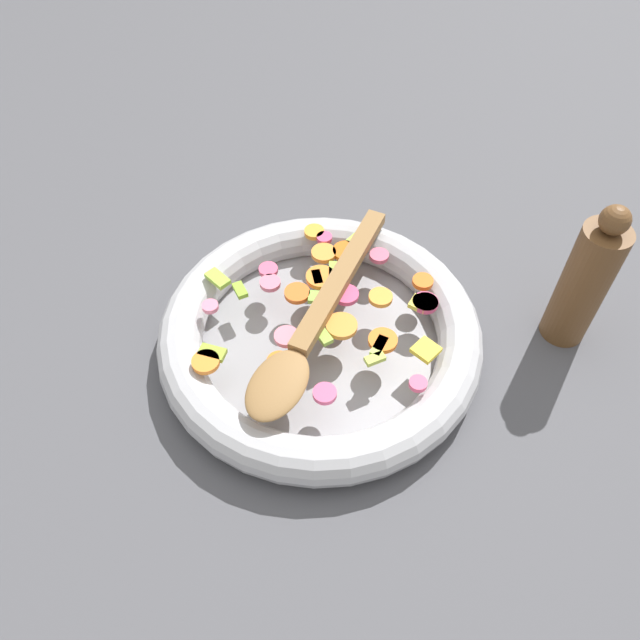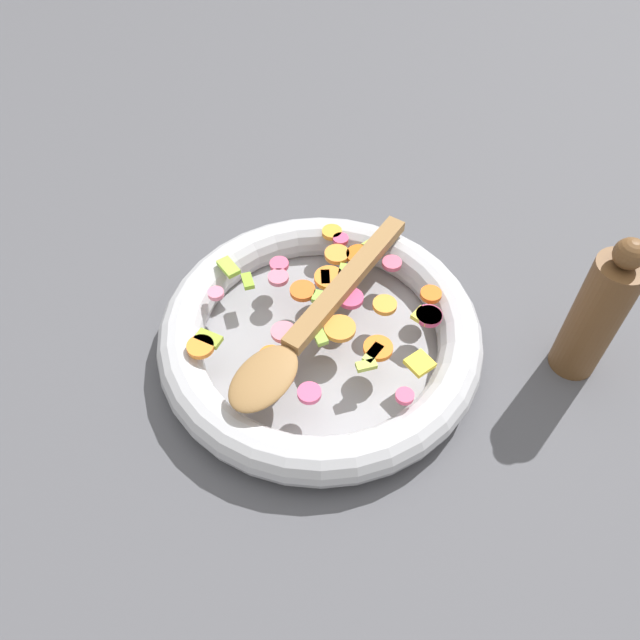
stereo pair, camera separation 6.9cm
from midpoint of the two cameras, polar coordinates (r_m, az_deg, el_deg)
ground_plane at (r=0.73m, az=2.70°, el=-2.64°), size 4.00×4.00×0.00m
skillet at (r=0.71m, az=2.77°, el=-1.59°), size 0.37×0.37×0.05m
chopped_vegetables at (r=0.70m, az=4.30°, el=1.41°), size 0.26×0.29×0.01m
wooden_spoon at (r=0.66m, az=1.87°, el=-0.75°), size 0.32×0.06×0.01m
pepper_mill at (r=0.72m, az=26.51°, el=0.27°), size 0.05×0.05×0.19m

